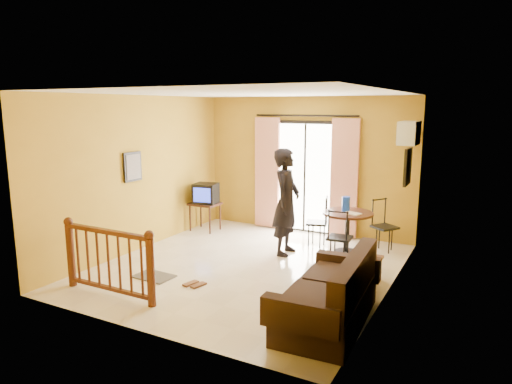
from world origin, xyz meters
The scene contains 19 objects.
ground centered at (0.00, 0.00, 0.00)m, with size 5.00×5.00×0.00m, color beige.
room_shell centered at (0.00, 0.00, 1.70)m, with size 5.00×5.00×5.00m.
balcony_door centered at (0.00, 2.43, 1.19)m, with size 2.25×0.14×2.46m.
tv_table centered at (-1.90, 1.56, 0.52)m, with size 0.60×0.50×0.60m.
television centered at (-1.87, 1.56, 0.80)m, with size 0.54×0.51×0.42m.
picture_left centered at (-2.22, -0.20, 1.55)m, with size 0.05×0.42×0.52m.
dining_table centered at (1.21, 1.49, 0.59)m, with size 0.90×0.90×0.75m.
water_jug centered at (1.15, 1.55, 0.88)m, with size 0.14×0.14×0.26m, color blue.
serving_tray centered at (1.32, 1.39, 0.76)m, with size 0.28×0.18×0.02m, color beige.
dining_chairs centered at (1.21, 1.46, 0.00)m, with size 1.73×1.54×0.95m.
air_conditioner centered at (2.09, 1.95, 2.15)m, with size 0.31×0.60×0.40m.
botanical_print centered at (2.22, 1.30, 1.65)m, with size 0.05×0.50×0.60m.
coffee_table centered at (1.85, 0.06, 0.26)m, with size 0.48×0.86×0.38m.
bowl centered at (1.85, 0.11, 0.41)m, with size 0.17×0.17×0.05m, color brown.
sofa centered at (1.86, -1.27, 0.33)m, with size 0.96×1.90×0.89m.
standing_person centered at (0.26, 0.95, 0.94)m, with size 0.69×0.45×1.89m, color black.
stair_balustrade centered at (-1.15, -1.90, 0.56)m, with size 1.63×0.13×1.04m.
doormat centered at (-1.07, -1.08, 0.01)m, with size 0.60×0.40×0.02m, color #555044.
sandals centered at (-0.32, -1.06, 0.01)m, with size 0.29×0.27×0.03m.
Camera 1 is at (3.46, -6.25, 2.60)m, focal length 32.00 mm.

